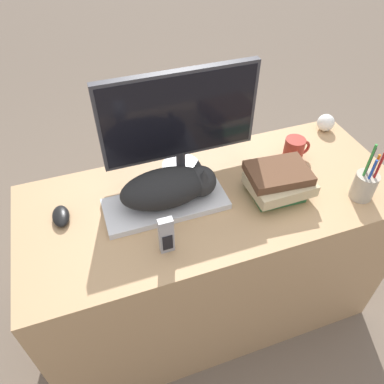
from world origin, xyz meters
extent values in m
plane|color=#6B5B4C|center=(0.00, 0.00, 0.00)|extent=(12.00, 12.00, 0.00)
cube|color=tan|center=(0.00, 0.30, 0.38)|extent=(1.41, 0.60, 0.77)
cube|color=silver|center=(-0.18, 0.31, 0.78)|extent=(0.43, 0.18, 0.02)
ellipsoid|color=black|center=(-0.18, 0.31, 0.86)|extent=(0.31, 0.16, 0.13)
sphere|color=#262626|center=(-0.05, 0.31, 0.85)|extent=(0.11, 0.11, 0.11)
cone|color=#262626|center=(-0.05, 0.28, 0.90)|extent=(0.04, 0.04, 0.04)
cone|color=#262626|center=(-0.05, 0.34, 0.90)|extent=(0.04, 0.04, 0.04)
cylinder|color=#333338|center=(-0.07, 0.49, 0.78)|extent=(0.15, 0.15, 0.02)
cylinder|color=#333338|center=(-0.07, 0.49, 0.82)|extent=(0.04, 0.04, 0.07)
cube|color=#333338|center=(-0.07, 0.49, 1.01)|extent=(0.58, 0.03, 0.34)
cube|color=black|center=(-0.07, 0.48, 1.01)|extent=(0.56, 0.02, 0.31)
ellipsoid|color=black|center=(-0.54, 0.37, 0.78)|extent=(0.06, 0.10, 0.03)
cylinder|color=#9E2D23|center=(0.37, 0.39, 0.82)|extent=(0.08, 0.08, 0.10)
torus|color=#9E2D23|center=(0.41, 0.39, 0.82)|extent=(0.07, 0.01, 0.07)
cylinder|color=#B2A893|center=(0.50, 0.12, 0.82)|extent=(0.08, 0.08, 0.10)
cylinder|color=orange|center=(0.52, 0.13, 0.88)|extent=(0.01, 0.01, 0.14)
cylinder|color=black|center=(0.50, 0.14, 0.89)|extent=(0.01, 0.01, 0.17)
cylinder|color=#338C38|center=(0.48, 0.13, 0.91)|extent=(0.01, 0.01, 0.19)
cylinder|color=#1E47B2|center=(0.49, 0.11, 0.88)|extent=(0.01, 0.01, 0.14)
cylinder|color=#B21E1E|center=(0.51, 0.11, 0.89)|extent=(0.01, 0.01, 0.17)
sphere|color=silver|center=(0.62, 0.53, 0.81)|extent=(0.07, 0.07, 0.07)
cube|color=#99999E|center=(-0.23, 0.12, 0.84)|extent=(0.05, 0.02, 0.14)
cube|color=black|center=(-0.23, 0.11, 0.82)|extent=(0.03, 0.00, 0.06)
cube|color=#2D6B38|center=(0.22, 0.24, 0.79)|extent=(0.18, 0.17, 0.04)
cube|color=#C6B284|center=(0.22, 0.23, 0.83)|extent=(0.22, 0.17, 0.04)
cube|color=brown|center=(0.22, 0.25, 0.86)|extent=(0.23, 0.18, 0.03)
camera|label=1|loc=(-0.40, -0.60, 1.73)|focal=35.00mm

